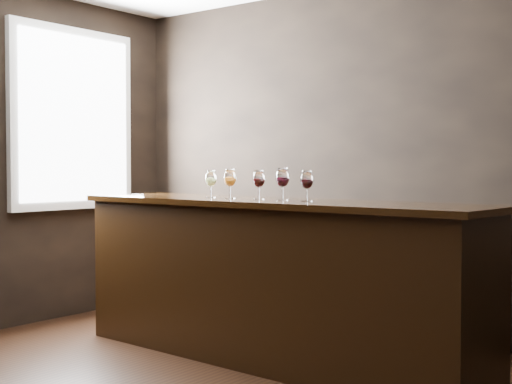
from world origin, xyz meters
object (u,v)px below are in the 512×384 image
Objects in this scene: back_bar_shelf at (303,269)px; glass_red_b at (283,178)px; bar_counter at (271,284)px; glass_amber at (230,179)px; glass_red_c at (307,181)px; glass_white at (211,179)px; glass_red_a at (259,180)px.

back_bar_shelf is 12.35× the size of glass_red_b.
glass_amber is (-0.35, -0.01, 0.71)m from bar_counter.
glass_amber reaches higher than glass_red_c.
glass_white is 0.95× the size of glass_amber.
glass_red_a is (0.27, -0.96, 0.75)m from back_bar_shelf.
glass_amber reaches higher than glass_red_a.
bar_counter is 0.79m from glass_amber.
glass_amber is at bearing -87.39° from back_bar_shelf.
glass_amber is at bearing -11.42° from glass_white.
glass_white is at bearing 168.58° from glass_amber.
glass_red_b is at bearing -7.11° from glass_red_a.
glass_red_b reaches higher than back_bar_shelf.
glass_white is 0.98× the size of glass_red_a.
glass_red_b reaches higher than glass_white.
glass_red_a reaches higher than glass_white.
glass_red_c is at bearing -3.59° from glass_white.
glass_red_a reaches higher than back_bar_shelf.
glass_white reaches higher than back_bar_shelf.
glass_amber is at bearing -171.15° from glass_red_a.
glass_red_c is (0.70, -1.00, 0.75)m from back_bar_shelf.
glass_amber is (0.22, -0.04, 0.01)m from glass_white.
glass_red_a is 0.22m from glass_red_b.
glass_red_b is at bearing 174.68° from glass_red_c.
glass_white is 0.91× the size of glass_red_b.
glass_red_a is at bearing 8.85° from glass_amber.
glass_red_a is at bearing 173.76° from glass_red_c.
glass_white is 0.66m from glass_red_b.
glass_red_b is (0.22, -0.03, 0.01)m from glass_red_a.
bar_counter is 15.32× the size of glass_white.
bar_counter is at bearing 178.43° from glass_red_b.
glass_red_c is (0.21, -0.02, -0.01)m from glass_red_b.
glass_red_c is (0.43, -0.05, -0.00)m from glass_red_a.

